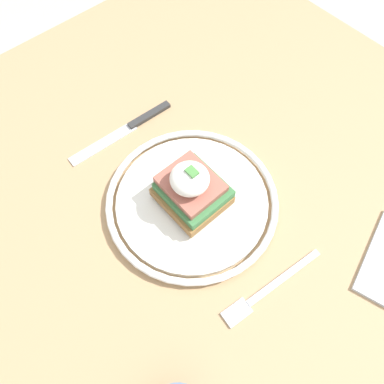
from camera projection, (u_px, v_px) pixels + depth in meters
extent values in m
plane|color=#B2ADA3|center=(212.00, 303.00, 1.21)|extent=(6.00, 6.00, 0.00)
cube|color=tan|center=(235.00, 203.00, 0.57)|extent=(1.01, 0.87, 0.03)
cylinder|color=tan|center=(209.00, 89.00, 1.17)|extent=(0.06, 0.06, 0.71)
cylinder|color=silver|center=(192.00, 202.00, 0.55)|extent=(0.22, 0.22, 0.01)
torus|color=white|center=(192.00, 200.00, 0.54)|extent=(0.25, 0.25, 0.01)
cube|color=olive|center=(192.00, 196.00, 0.53)|extent=(0.09, 0.08, 0.02)
cube|color=#38703D|center=(193.00, 190.00, 0.52)|extent=(0.09, 0.08, 0.01)
cube|color=#9E5647|center=(191.00, 184.00, 0.51)|extent=(0.08, 0.07, 0.01)
ellipsoid|color=white|center=(190.00, 179.00, 0.49)|extent=(0.05, 0.05, 0.03)
cube|color=#47843D|center=(192.00, 172.00, 0.47)|extent=(0.02, 0.01, 0.00)
cube|color=silver|center=(284.00, 277.00, 0.49)|extent=(0.02, 0.12, 0.00)
cube|color=silver|center=(237.00, 313.00, 0.47)|extent=(0.03, 0.04, 0.00)
cube|color=#2D2D2D|center=(149.00, 115.00, 0.62)|extent=(0.02, 0.08, 0.01)
cube|color=silver|center=(104.00, 143.00, 0.60)|extent=(0.02, 0.12, 0.00)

